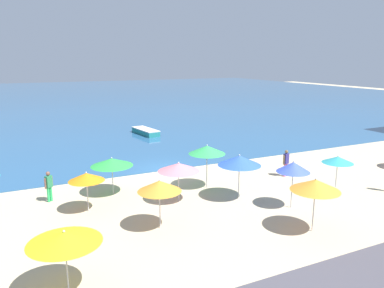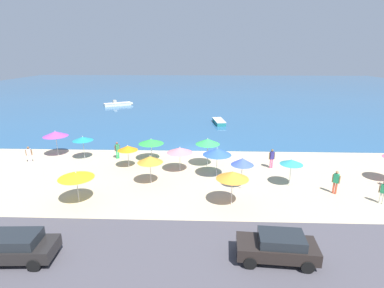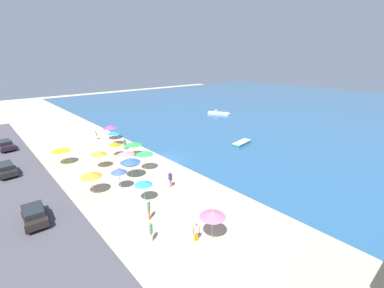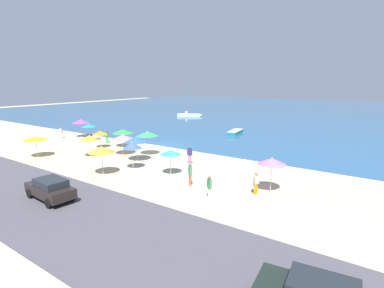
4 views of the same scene
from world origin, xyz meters
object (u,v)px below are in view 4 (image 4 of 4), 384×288
beach_umbrella_2 (89,125)px  skiff_nearshore (235,132)px  beach_umbrella_1 (147,134)px  skiff_offshore (189,115)px  beach_umbrella_6 (132,145)px  bather_5 (61,132)px  beach_umbrella_7 (100,133)px  beach_umbrella_3 (102,150)px  bather_4 (256,182)px  bather_2 (190,173)px  beach_umbrella_9 (123,131)px  beach_umbrella_0 (89,138)px  beach_umbrella_11 (123,137)px  bather_1 (107,136)px  bather_3 (209,186)px  beach_umbrella_10 (80,121)px  beach_umbrella_5 (36,138)px  beach_umbrella_8 (136,139)px  beach_umbrella_12 (272,161)px  parked_car_2 (50,189)px  bather_0 (190,154)px  beach_umbrella_4 (170,152)px

beach_umbrella_2 → skiff_nearshore: (14.07, 15.71, -1.73)m
beach_umbrella_1 → skiff_offshore: size_ratio=0.50×
beach_umbrella_6 → bather_5: beach_umbrella_6 is taller
beach_umbrella_6 → beach_umbrella_7: (-9.78, 4.16, -0.38)m
beach_umbrella_3 → skiff_nearshore: bearing=89.2°
beach_umbrella_1 → bather_5: (-16.99, 0.33, -1.49)m
beach_umbrella_1 → bather_4: size_ratio=1.66×
bather_2 → skiff_offshore: size_ratio=0.34×
beach_umbrella_9 → beach_umbrella_2: bearing=178.9°
beach_umbrella_0 → skiff_nearshore: 22.33m
beach_umbrella_11 → bather_1: size_ratio=1.33×
beach_umbrella_9 → bather_1: size_ratio=1.40×
bather_3 → beach_umbrella_7: bearing=162.1°
bather_5 → skiff_nearshore: bather_5 is taller
beach_umbrella_1 → beach_umbrella_9: beach_umbrella_1 is taller
beach_umbrella_10 → bather_3: size_ratio=1.56×
bather_3 → beach_umbrella_10: bearing=161.4°
beach_umbrella_5 → beach_umbrella_8: 11.06m
bather_5 → beach_umbrella_11: bearing=-6.5°
beach_umbrella_1 → bather_4: bearing=-16.1°
beach_umbrella_12 → parked_car_2: (-11.65, -10.08, -1.46)m
beach_umbrella_5 → beach_umbrella_10: bearing=122.0°
beach_umbrella_11 → bather_0: beach_umbrella_11 is taller
beach_umbrella_4 → bather_3: 6.34m
beach_umbrella_9 → beach_umbrella_11: beach_umbrella_11 is taller
beach_umbrella_3 → bather_1: beach_umbrella_3 is taller
beach_umbrella_9 → bather_3: beach_umbrella_9 is taller
beach_umbrella_5 → beach_umbrella_6: size_ratio=0.95×
beach_umbrella_10 → beach_umbrella_2: bearing=-15.3°
beach_umbrella_2 → beach_umbrella_11: bearing=-16.5°
skiff_offshore → beach_umbrella_4: bearing=-56.6°
skiff_nearshore → beach_umbrella_10: bearing=-139.1°
bather_3 → skiff_offshore: (-29.29, 38.74, -0.56)m
beach_umbrella_5 → bather_1: bearing=88.3°
beach_umbrella_1 → bather_0: beach_umbrella_1 is taller
beach_umbrella_2 → bather_4: size_ratio=1.43×
beach_umbrella_4 → beach_umbrella_7: size_ratio=1.06×
beach_umbrella_9 → skiff_nearshore: bearing=65.1°
bather_4 → beach_umbrella_10: bearing=167.6°
bather_5 → skiff_nearshore: 25.38m
beach_umbrella_0 → bather_3: (16.64, -2.76, -1.12)m
beach_umbrella_4 → skiff_offshore: 43.11m
bather_0 → bather_2: bather_2 is taller
beach_umbrella_8 → bather_0: bearing=22.6°
parked_car_2 → skiff_offshore: parked_car_2 is taller
beach_umbrella_6 → skiff_nearshore: (-0.63, 21.97, -1.89)m
beach_umbrella_8 → beach_umbrella_10: (-15.98, 4.79, 0.09)m
beach_umbrella_5 → beach_umbrella_7: bearing=74.2°
beach_umbrella_6 → beach_umbrella_4: bearing=10.0°
beach_umbrella_8 → beach_umbrella_9: beach_umbrella_8 is taller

